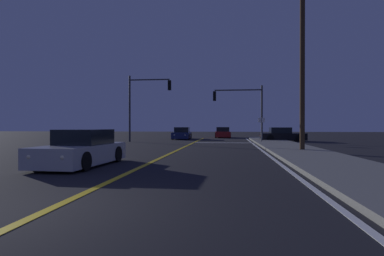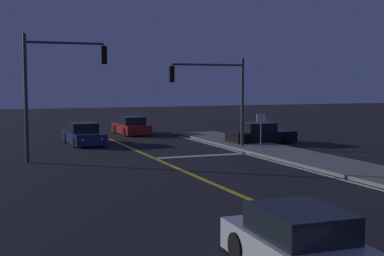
{
  "view_description": "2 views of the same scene",
  "coord_description": "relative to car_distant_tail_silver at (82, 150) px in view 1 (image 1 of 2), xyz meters",
  "views": [
    {
      "loc": [
        3.14,
        -5.1,
        1.47
      ],
      "look_at": [
        0.51,
        17.52,
        1.33
      ],
      "focal_mm": 30.27,
      "sensor_mm": 36.0,
      "label": 1
    },
    {
      "loc": [
        -8.14,
        -2.26,
        3.83
      ],
      "look_at": [
        1.47,
        21.9,
        1.62
      ],
      "focal_mm": 49.75,
      "sensor_mm": 36.0,
      "label": 2
    }
  ],
  "objects": [
    {
      "name": "traffic_signal_far_left",
      "position": [
        -2.44,
        17.85,
        3.53
      ],
      "size": [
        4.01,
        0.28,
        6.17
      ],
      "color": "#38383D",
      "rests_on": "ground"
    },
    {
      "name": "stop_bar",
      "position": [
        4.99,
        16.95,
        -0.58
      ],
      "size": [
        5.33,
        0.5,
        0.01
      ],
      "primitive_type": "cube",
      "color": "white",
      "rests_on": "ground"
    },
    {
      "name": "lane_line_center",
      "position": [
        2.32,
        6.04,
        -0.58
      ],
      "size": [
        0.2,
        42.19,
        0.01
      ],
      "primitive_type": "cube",
      "color": "gold",
      "rests_on": "ground"
    },
    {
      "name": "utility_pole_right",
      "position": [
        9.56,
        7.44,
        4.73
      ],
      "size": [
        1.86,
        0.28,
        10.14
      ],
      "color": "#42301E",
      "rests_on": "ground"
    },
    {
      "name": "car_far_approaching_black",
      "position": [
        10.57,
        20.84,
        -0.0
      ],
      "size": [
        4.32,
        1.97,
        1.34
      ],
      "rotation": [
        0.0,
        0.0,
        -1.54
      ],
      "color": "black",
      "rests_on": "ground"
    },
    {
      "name": "ground_plane",
      "position": [
        2.32,
        -6.37,
        -0.58
      ],
      "size": [
        160.0,
        160.0,
        0.0
      ],
      "primitive_type": "plane",
      "color": "black"
    },
    {
      "name": "traffic_signal_near_right",
      "position": [
        6.7,
        19.25,
        2.98
      ],
      "size": [
        4.64,
        0.28,
        5.26
      ],
      "rotation": [
        0.0,
        0.0,
        3.14
      ],
      "color": "#38383D",
      "rests_on": "ground"
    },
    {
      "name": "car_following_oncoming_red",
      "position": [
        4.59,
        29.79,
        -0.0
      ],
      "size": [
        2.09,
        4.23,
        1.34
      ],
      "rotation": [
        0.0,
        0.0,
        0.05
      ],
      "color": "maroon",
      "rests_on": "ground"
    },
    {
      "name": "car_side_waiting_navy",
      "position": [
        0.12,
        24.67,
        0.0
      ],
      "size": [
        2.1,
        4.56,
        1.34
      ],
      "rotation": [
        0.0,
        0.0,
        3.18
      ],
      "color": "navy",
      "rests_on": "ground"
    },
    {
      "name": "sidewalk_right",
      "position": [
        9.26,
        6.04,
        -0.51
      ],
      "size": [
        3.2,
        44.67,
        0.15
      ],
      "primitive_type": "cube",
      "color": "slate",
      "rests_on": "ground"
    },
    {
      "name": "street_sign_corner",
      "position": [
        8.16,
        16.45,
        0.93
      ],
      "size": [
        0.56,
        0.08,
        2.23
      ],
      "color": "slate",
      "rests_on": "ground"
    },
    {
      "name": "lane_line_edge_right",
      "position": [
        7.41,
        6.04,
        -0.58
      ],
      "size": [
        0.16,
        42.19,
        0.01
      ],
      "primitive_type": "cube",
      "color": "white",
      "rests_on": "ground"
    },
    {
      "name": "car_distant_tail_silver",
      "position": [
        0.0,
        0.0,
        0.0
      ],
      "size": [
        2.03,
        4.51,
        1.34
      ],
      "rotation": [
        0.0,
        0.0,
        3.1
      ],
      "color": "#B2B5BA",
      "rests_on": "ground"
    }
  ]
}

